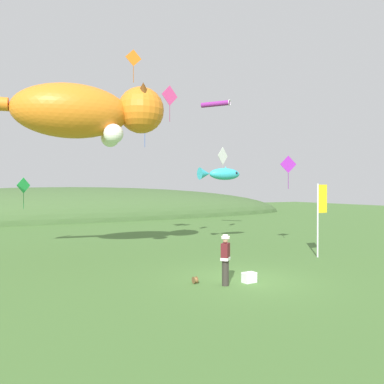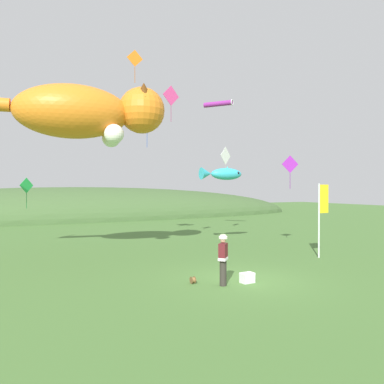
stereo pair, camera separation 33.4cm
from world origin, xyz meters
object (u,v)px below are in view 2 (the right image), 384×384
festival_attendant (223,258)px  kite_diamond_orange (135,59)px  kite_giant_cat (88,113)px  kite_tube_streamer (219,104)px  kite_diamond_white (226,156)px  kite_diamond_violet (290,165)px  kite_diamond_pink (171,96)px  kite_fish_windsock (222,174)px  kite_diamond_green (26,186)px  kite_spool (193,280)px  picnic_cooler (247,278)px  kite_diamond_blue (147,123)px  festival_banner_pole (321,209)px

festival_attendant → kite_diamond_orange: size_ratio=0.97×
kite_diamond_orange → festival_attendant: bearing=-88.5°
kite_giant_cat → kite_tube_streamer: kite_tube_streamer is taller
kite_diamond_orange → kite_diamond_white: kite_diamond_orange is taller
kite_giant_cat → kite_diamond_white: 11.97m
kite_diamond_violet → kite_tube_streamer: bearing=94.5°
kite_giant_cat → kite_diamond_pink: bearing=8.3°
kite_diamond_violet → festival_attendant: bearing=-146.0°
kite_fish_windsock → kite_diamond_orange: kite_diamond_orange is taller
kite_diamond_green → kite_diamond_violet: (13.16, -7.92, 1.19)m
kite_fish_windsock → kite_spool: bearing=-127.9°
kite_spool → kite_diamond_orange: 13.28m
kite_tube_streamer → kite_diamond_violet: bearing=-85.5°
kite_diamond_white → festival_attendant: bearing=-122.5°
picnic_cooler → kite_diamond_pink: kite_diamond_pink is taller
kite_giant_cat → kite_diamond_blue: (4.84, 4.82, 0.65)m
kite_giant_cat → kite_diamond_green: (-2.45, 5.55, -3.54)m
festival_attendant → kite_tube_streamer: 16.36m
kite_spool → kite_tube_streamer: kite_tube_streamer is taller
kite_diamond_blue → kite_diamond_pink: (-0.09, -4.13, 0.85)m
kite_spool → kite_diamond_blue: bearing=77.6°
kite_diamond_green → kite_diamond_orange: (5.30, -4.17, 7.05)m
kite_spool → festival_banner_pole: (7.94, 1.62, 2.24)m
kite_spool → kite_giant_cat: bearing=108.6°
kite_spool → kite_diamond_pink: (2.46, 7.47, 8.46)m
kite_giant_cat → kite_fish_windsock: kite_giant_cat is taller
picnic_cooler → kite_fish_windsock: (4.11, 8.37, 4.10)m
kite_diamond_pink → kite_diamond_white: (6.17, 4.05, -2.81)m
kite_diamond_violet → kite_diamond_white: 7.19m
kite_giant_cat → kite_spool: bearing=-71.4°
picnic_cooler → kite_diamond_white: bearing=61.0°
festival_attendant → kite_diamond_blue: 14.19m
kite_tube_streamer → kite_diamond_pink: size_ratio=0.97×
kite_giant_cat → kite_diamond_pink: size_ratio=4.93×
festival_banner_pole → kite_diamond_blue: size_ratio=1.53×
festival_attendant → picnic_cooler: (0.99, -0.05, -0.77)m
kite_diamond_green → kite_diamond_violet: kite_diamond_violet is taller
kite_giant_cat → kite_diamond_orange: bearing=25.9°
kite_tube_streamer → kite_diamond_orange: 8.03m
kite_tube_streamer → kite_diamond_pink: 6.70m
festival_attendant → kite_giant_cat: 10.18m
kite_spool → kite_diamond_green: 13.64m
festival_banner_pole → kite_fish_windsock: bearing=108.9°
festival_banner_pole → kite_diamond_pink: 10.14m
kite_fish_windsock → festival_banner_pole: bearing=-71.1°
kite_tube_streamer → kite_diamond_orange: kite_diamond_orange is taller
kite_diamond_green → kite_fish_windsock: bearing=-24.1°
kite_tube_streamer → kite_diamond_green: (-12.62, 1.04, -5.94)m
kite_spool → kite_diamond_pink: bearing=71.8°
kite_diamond_white → kite_diamond_green: bearing=176.6°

